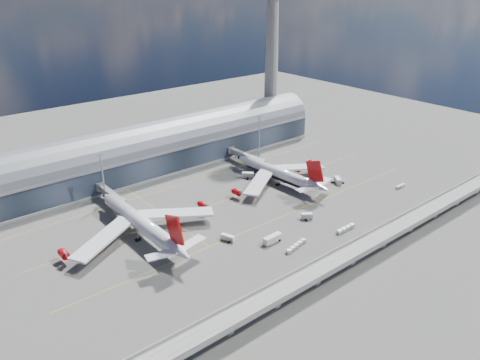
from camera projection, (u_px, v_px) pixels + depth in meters
ground at (257, 213)px, 219.08m from camera, size 500.00×500.00×0.00m
taxi_lines at (228, 197)px, 234.70m from camera, size 200.00×80.12×0.01m
terminal at (168, 147)px, 269.60m from camera, size 200.00×30.00×28.00m
control_tower at (272, 59)px, 306.40m from camera, size 19.00×19.00×103.00m
guideway at (353, 252)px, 178.10m from camera, size 220.00×8.50×7.20m
floodlight_mast_left at (103, 177)px, 223.34m from camera, size 3.00×0.70×25.70m
floodlight_mast_right at (259, 135)px, 281.55m from camera, size 3.00×0.70×25.70m
airliner_left at (142, 224)px, 196.54m from camera, size 68.83×72.25×22.09m
airliner_right at (279, 174)px, 248.60m from camera, size 61.54×64.32×20.40m
jet_bridge_left at (110, 193)px, 226.31m from camera, size 4.40×28.00×7.25m
jet_bridge_right at (245, 156)px, 273.67m from camera, size 4.40×32.00×7.25m
service_truck_0 at (228, 238)px, 195.80m from camera, size 3.95×6.42×2.53m
service_truck_1 at (307, 216)px, 212.90m from camera, size 5.45×4.60×2.90m
service_truck_2 at (273, 239)px, 194.14m from camera, size 9.07×3.00×3.27m
service_truck_3 at (338, 181)px, 249.40m from camera, size 5.82×6.80×3.16m
service_truck_4 at (287, 168)px, 265.81m from camera, size 3.42×5.57×3.01m
service_truck_5 at (248, 175)px, 256.29m from camera, size 6.17×6.37×3.10m
cargo_train_0 at (346, 229)px, 203.21m from camera, size 10.93×1.76×1.82m
cargo_train_1 at (296, 246)px, 190.46m from camera, size 12.81×4.03×1.69m
cargo_train_2 at (401, 186)px, 244.53m from camera, size 6.97×1.59×1.55m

